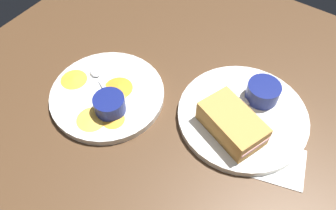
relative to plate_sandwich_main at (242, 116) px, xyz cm
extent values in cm
cube|color=#4C331E|center=(9.93, 10.53, -2.30)|extent=(110.00, 110.00, 3.00)
cylinder|color=white|center=(0.00, 0.00, 0.00)|extent=(26.89, 26.89, 1.60)
cube|color=#C68C42|center=(0.23, 5.10, 3.20)|extent=(14.84, 11.68, 4.80)
cube|color=#DB938E|center=(0.23, 5.10, 3.20)|extent=(14.87, 11.20, 0.80)
cylinder|color=navy|center=(-1.21, -5.93, 2.74)|extent=(6.92, 6.92, 3.88)
cylinder|color=black|center=(-1.21, -5.93, 4.28)|extent=(5.68, 5.68, 0.60)
cube|color=silver|center=(4.12, 2.19, 1.05)|extent=(3.69, 5.04, 0.40)
ellipsoid|color=silver|center=(1.10, -2.41, 1.20)|extent=(3.60, 3.88, 0.80)
cylinder|color=white|center=(26.72, 11.76, 0.00)|extent=(24.68, 24.68, 1.60)
cylinder|color=navy|center=(23.02, 14.84, 2.65)|extent=(6.44, 6.44, 3.69)
cylinder|color=olive|center=(23.02, 14.84, 4.09)|extent=(5.28, 5.28, 0.60)
cube|color=silver|center=(27.58, 11.35, 1.05)|extent=(5.32, 3.06, 0.40)
ellipsoid|color=silver|center=(32.56, 9.02, 1.20)|extent=(3.83, 3.35, 0.80)
cone|color=orange|center=(25.48, 9.39, 1.10)|extent=(7.16, 7.16, 0.60)
cone|color=gold|center=(24.68, 18.90, 1.10)|extent=(8.19, 8.19, 0.60)
cone|color=gold|center=(21.02, 16.41, 1.10)|extent=(6.62, 6.62, 0.60)
cone|color=gold|center=(35.22, 13.13, 1.10)|extent=(7.39, 7.39, 0.60)
cone|color=gold|center=(24.63, 11.07, 1.10)|extent=(6.29, 6.29, 0.60)
cube|color=white|center=(-10.13, 5.73, -0.60)|extent=(13.06, 11.69, 0.40)
camera|label=1|loc=(-10.47, 42.23, 57.82)|focal=36.37mm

